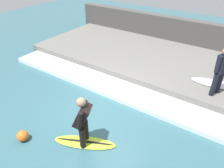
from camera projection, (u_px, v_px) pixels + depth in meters
ground_plane at (103, 109)px, 7.17m from camera, size 28.00×28.00×0.00m
concrete_ledge at (154, 60)px, 9.77m from camera, size 4.40×11.11×0.40m
back_wall at (176, 33)px, 11.18m from camera, size 0.50×11.67×1.53m
wave_foam_crest at (121, 91)px, 7.92m from camera, size 1.09×10.56×0.17m
surfboard_riding at (85, 142)px, 5.92m from camera, size 1.14×1.72×0.07m
surfer_riding at (83, 119)px, 5.47m from camera, size 0.56×0.60×1.44m
surfer_waiting_near at (221, 69)px, 6.75m from camera, size 0.52×0.37×1.62m
surfboard_waiting_near at (218, 84)px, 7.67m from camera, size 0.83×1.88×0.06m
marker_buoy at (23, 136)px, 5.95m from camera, size 0.31×0.31×0.31m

